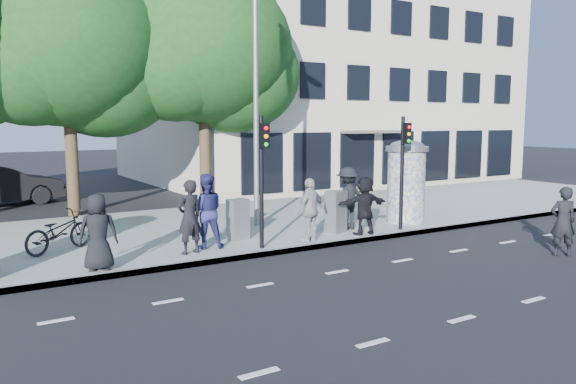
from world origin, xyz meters
TOP-DOWN VIEW (x-y plane):
  - ground at (0.00, 0.00)m, footprint 120.00×120.00m
  - sidewalk at (0.00, 7.50)m, footprint 40.00×8.00m
  - curb at (0.00, 3.55)m, footprint 40.00×0.10m
  - lane_dash_near at (0.00, -2.20)m, footprint 32.00×0.12m
  - lane_dash_far at (0.00, 1.40)m, footprint 32.00×0.12m
  - ad_column_right at (5.20, 4.70)m, footprint 1.36×1.36m
  - traffic_pole_near at (-0.60, 3.79)m, footprint 0.22×0.31m
  - traffic_pole_far at (4.20, 3.79)m, footprint 0.22×0.31m
  - street_lamp at (0.80, 6.63)m, footprint 0.25×0.93m
  - tree_near_left at (-3.50, 12.70)m, footprint 6.80×6.80m
  - tree_center at (1.50, 12.30)m, footprint 7.00×7.00m
  - building at (12.00, 19.99)m, footprint 20.30×15.85m
  - ped_a at (-4.69, 3.85)m, footprint 0.94×0.73m
  - ped_b at (-2.41, 4.25)m, footprint 0.75×0.57m
  - ped_c at (-1.81, 4.62)m, footprint 1.11×0.97m
  - ped_d at (2.86, 4.74)m, footprint 1.27×0.79m
  - ped_e at (0.91, 3.85)m, footprint 1.14×0.84m
  - ped_f at (2.80, 3.85)m, footprint 1.62×0.76m
  - man_road at (5.79, -0.34)m, footprint 0.77×0.70m
  - bicycle at (-5.11, 6.19)m, footprint 1.52×2.03m
  - cabinet_left at (-0.63, 5.14)m, footprint 0.60×0.48m
  - cabinet_right at (2.26, 4.52)m, footprint 0.69×0.59m

SIDE VIEW (x-z plane):
  - ground at x=0.00m, z-range 0.00..0.00m
  - lane_dash_near at x=0.00m, z-range 0.00..0.01m
  - lane_dash_far at x=0.00m, z-range 0.00..0.01m
  - sidewalk at x=0.00m, z-range 0.00..0.15m
  - curb at x=0.00m, z-range -0.01..0.15m
  - bicycle at x=-5.11m, z-range 0.15..1.17m
  - cabinet_left at x=-0.63m, z-range 0.15..1.28m
  - cabinet_right at x=2.26m, z-range 0.15..1.38m
  - man_road at x=5.79m, z-range 0.00..1.78m
  - ped_f at x=2.80m, z-range 0.15..1.83m
  - ped_a at x=-4.69m, z-range 0.15..1.85m
  - ped_e at x=0.91m, z-range 0.15..1.89m
  - ped_b at x=-2.41m, z-range 0.15..1.99m
  - ped_d at x=2.86m, z-range 0.15..2.04m
  - ped_c at x=-1.81m, z-range 0.15..2.08m
  - ad_column_right at x=5.20m, z-range 0.21..2.86m
  - traffic_pole_near at x=-0.60m, z-range 0.53..3.93m
  - traffic_pole_far at x=4.20m, z-range 0.53..3.93m
  - street_lamp at x=0.80m, z-range 0.79..8.79m
  - building at x=12.00m, z-range -0.01..11.99m
  - tree_near_left at x=-3.50m, z-range 1.58..10.55m
  - tree_center at x=1.50m, z-range 1.66..10.96m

